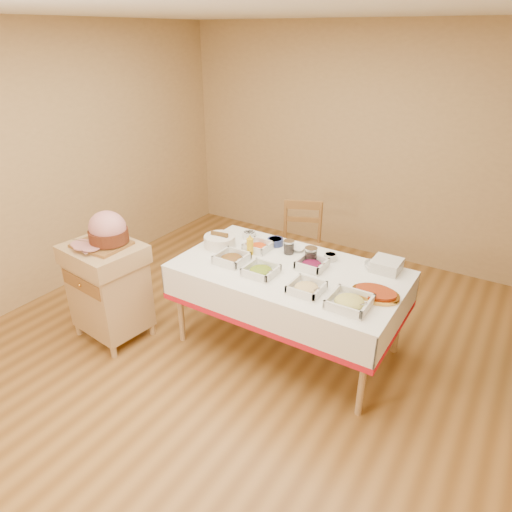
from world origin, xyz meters
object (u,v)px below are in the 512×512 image
Objects in this scene: dining_chair at (301,247)px; plate_stack at (386,265)px; preserve_jar_right at (311,256)px; bread_basket at (220,241)px; ham_on_board at (107,231)px; butcher_cart at (108,286)px; mustard_bottle at (250,245)px; preserve_jar_left at (289,248)px; brass_platter at (376,294)px; dining_table at (288,286)px.

plate_stack is (1.04, -0.58, 0.33)m from dining_chair.
preserve_jar_right is 0.48× the size of bread_basket.
dining_chair is 1.95m from ham_on_board.
butcher_cart is at bearing -141.95° from ham_on_board.
mustard_bottle is at bearing -162.84° from plate_stack.
ham_on_board is 3.36× the size of preserve_jar_right.
butcher_cart is at bearing -143.52° from preserve_jar_left.
butcher_cart is 1.97× the size of ham_on_board.
mustard_bottle is 0.31m from bread_basket.
ham_on_board is 2.46× the size of mustard_bottle.
butcher_cart is at bearing -163.24° from brass_platter.
ham_on_board is 2.17m from brass_platter.
ham_on_board is at bearing -132.02° from bread_basket.
ham_on_board is at bearing -152.87° from plate_stack.
plate_stack is 0.43m from brass_platter.
bread_basket is (0.67, 0.73, 0.31)m from butcher_cart.
preserve_jar_left is at bearing 166.27° from preserve_jar_right.
dining_table is 15.37× the size of preserve_jar_left.
preserve_jar_left reaches higher than dining_table.
butcher_cart reaches higher than brass_platter.
mustard_bottle is 0.66× the size of bread_basket.
ham_on_board reaches higher than dining_chair.
dining_chair is (-0.38, 0.96, -0.12)m from dining_table.
butcher_cart is 0.51m from ham_on_board.
plate_stack is (2.01, 1.03, -0.20)m from ham_on_board.
butcher_cart is at bearing -121.72° from dining_chair.
bread_basket is at bearing -110.77° from dining_chair.
plate_stack is at bearing 30.05° from dining_table.
preserve_jar_left is 0.54× the size of plate_stack.
dining_table is 4.06× the size of ham_on_board.
dining_table is 1.55m from butcher_cart.
dining_chair is 1.03m from bread_basket.
ham_on_board is at bearing 38.05° from butcher_cart.
plate_stack is (0.67, 0.39, 0.21)m from dining_table.
dining_chair reaches higher than preserve_jar_left.
preserve_jar_left is (1.25, 0.93, 0.31)m from butcher_cart.
preserve_jar_left is at bearing 161.59° from brass_platter.
ham_on_board reaches higher than preserve_jar_right.
preserve_jar_right is 0.60m from plate_stack.
mustard_bottle is 1.13m from plate_stack.
preserve_jar_left is (-0.14, 0.25, 0.21)m from dining_table.
dining_chair is 1.23m from plate_stack.
ham_on_board is at bearing -154.38° from dining_table.
ham_on_board is 1.67m from preserve_jar_right.
butcher_cart is 1.27m from mustard_bottle.
dining_chair is 0.97m from preserve_jar_right.
dining_chair is 4.26× the size of plate_stack.
ham_on_board is at bearing -143.27° from mustard_bottle.
brass_platter is at bearing -42.31° from dining_chair.
brass_platter is at bearing -3.36° from dining_table.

